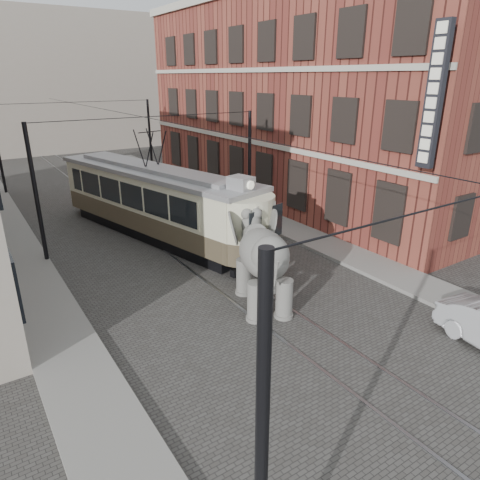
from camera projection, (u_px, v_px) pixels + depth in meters
ground at (227, 281)px, 17.39m from camera, size 120.00×120.00×0.00m
tram_rails at (227, 281)px, 17.39m from camera, size 1.54×80.00×0.02m
sidewalk_right at (335, 249)px, 20.45m from camera, size 2.00×60.00×0.15m
sidewalk_left at (55, 328)px, 14.02m from camera, size 2.00×60.00×0.15m
brick_building at (298, 104)px, 27.96m from camera, size 8.00×26.00×12.00m
distant_block at (28, 83)px, 46.19m from camera, size 28.00×10.00×14.00m
catenary at (166, 184)px, 20.14m from camera, size 11.00×30.20×6.00m
tram at (153, 185)px, 21.48m from camera, size 5.82×13.54×5.27m
elephant at (263, 265)px, 15.10m from camera, size 4.44×5.67×3.06m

